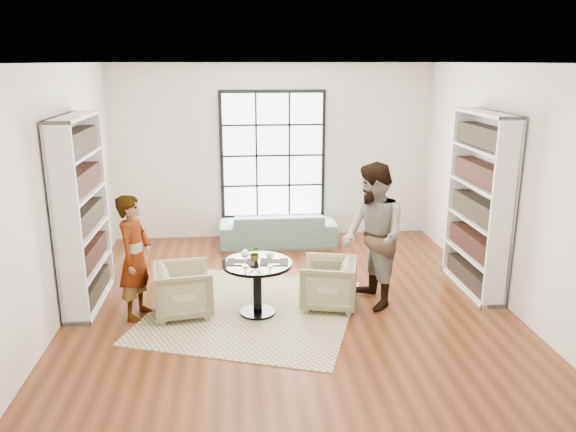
{
  "coord_description": "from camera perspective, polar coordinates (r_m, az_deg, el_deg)",
  "views": [
    {
      "loc": [
        -0.64,
        -6.64,
        3.02
      ],
      "look_at": [
        0.02,
        0.4,
        1.07
      ],
      "focal_mm": 35.0,
      "sensor_mm": 36.0,
      "label": 1
    }
  ],
  "objects": [
    {
      "name": "armchair_left",
      "position": [
        7.04,
        -10.59,
        -7.42
      ],
      "size": [
        0.79,
        0.78,
        0.63
      ],
      "primitive_type": "imported",
      "rotation": [
        0.0,
        0.0,
        1.73
      ],
      "color": "tan",
      "rests_on": "ground"
    },
    {
      "name": "cutlery_left",
      "position": [
        6.81,
        -4.83,
        -4.62
      ],
      "size": [
        0.16,
        0.23,
        0.01
      ],
      "primitive_type": null,
      "rotation": [
        0.0,
        0.0,
        -0.1
      ],
      "color": "#BBBBC0",
      "rests_on": "placemat_left"
    },
    {
      "name": "armchair_right",
      "position": [
        7.15,
        4.13,
        -6.84
      ],
      "size": [
        0.83,
        0.81,
        0.63
      ],
      "primitive_type": "imported",
      "rotation": [
        0.0,
        0.0,
        -1.81
      ],
      "color": "tan",
      "rests_on": "ground"
    },
    {
      "name": "wine_glass_left",
      "position": [
        6.62,
        -4.39,
        -3.9
      ],
      "size": [
        0.1,
        0.1,
        0.21
      ],
      "color": "silver",
      "rests_on": "pedestal_table"
    },
    {
      "name": "wine_glass_right",
      "position": [
        6.6,
        -1.85,
        -4.05
      ],
      "size": [
        0.09,
        0.09,
        0.19
      ],
      "color": "silver",
      "rests_on": "pedestal_table"
    },
    {
      "name": "sofa",
      "position": [
        9.51,
        -1.03,
        -1.25
      ],
      "size": [
        1.95,
        0.77,
        0.57
      ],
      "primitive_type": "imported",
      "rotation": [
        0.0,
        0.0,
        3.14
      ],
      "color": "gray",
      "rests_on": "ground"
    },
    {
      "name": "cutlery_right",
      "position": [
        6.78,
        -1.41,
        -4.64
      ],
      "size": [
        0.16,
        0.23,
        0.01
      ],
      "primitive_type": null,
      "rotation": [
        0.0,
        0.0,
        -0.1
      ],
      "color": "#BBBBC0",
      "rests_on": "placemat_right"
    },
    {
      "name": "placemat_left",
      "position": [
        6.81,
        -4.83,
        -4.68
      ],
      "size": [
        0.36,
        0.29,
        0.01
      ],
      "primitive_type": "cube",
      "rotation": [
        0.0,
        0.0,
        -0.1
      ],
      "color": "black",
      "rests_on": "pedestal_table"
    },
    {
      "name": "placemat_right",
      "position": [
        6.79,
        -1.41,
        -4.7
      ],
      "size": [
        0.36,
        0.29,
        0.01
      ],
      "primitive_type": "cube",
      "rotation": [
        0.0,
        0.0,
        -0.1
      ],
      "color": "black",
      "rests_on": "pedestal_table"
    },
    {
      "name": "pedestal_table",
      "position": [
        6.86,
        -3.14,
        -6.16
      ],
      "size": [
        0.85,
        0.85,
        0.68
      ],
      "rotation": [
        0.0,
        0.0,
        -0.1
      ],
      "color": "black",
      "rests_on": "ground"
    },
    {
      "name": "rug",
      "position": [
        7.14,
        -3.76,
        -9.54
      ],
      "size": [
        3.1,
        3.1,
        0.01
      ],
      "primitive_type": "cube",
      "rotation": [
        0.0,
        0.0,
        -0.33
      ],
      "color": "#C1BA90",
      "rests_on": "ground"
    },
    {
      "name": "person_left",
      "position": [
        6.95,
        -15.29,
        -4.07
      ],
      "size": [
        0.5,
        0.63,
        1.52
      ],
      "primitive_type": "imported",
      "rotation": [
        0.0,
        0.0,
        1.29
      ],
      "color": "gray",
      "rests_on": "ground"
    },
    {
      "name": "ground",
      "position": [
        7.32,
        0.12,
        -8.91
      ],
      "size": [
        6.0,
        6.0,
        0.0
      ],
      "primitive_type": "plane",
      "color": "brown"
    },
    {
      "name": "room_shell",
      "position": [
        7.42,
        -0.28,
        1.72
      ],
      "size": [
        6.0,
        6.01,
        6.0
      ],
      "color": "silver",
      "rests_on": "ground"
    },
    {
      "name": "flower_centerpiece",
      "position": [
        6.82,
        -3.37,
        -3.78
      ],
      "size": [
        0.21,
        0.2,
        0.2
      ],
      "primitive_type": "imported",
      "rotation": [
        0.0,
        0.0,
        -0.31
      ],
      "color": "gray",
      "rests_on": "pedestal_table"
    },
    {
      "name": "person_right",
      "position": [
        7.05,
        8.64,
        -2.06
      ],
      "size": [
        0.86,
        1.01,
        1.84
      ],
      "primitive_type": "imported",
      "rotation": [
        0.0,
        0.0,
        -1.37
      ],
      "color": "gray",
      "rests_on": "ground"
    }
  ]
}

